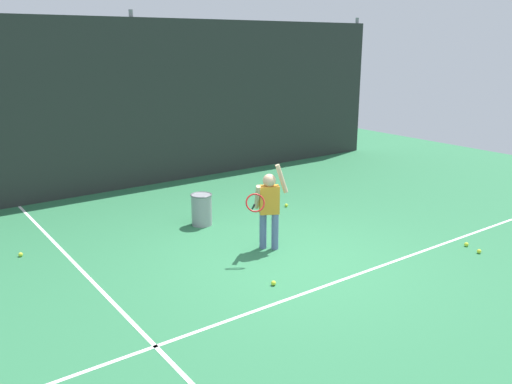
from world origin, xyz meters
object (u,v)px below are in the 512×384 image
at_px(tennis_ball_3, 274,283).
at_px(tennis_player, 269,205).
at_px(tennis_ball_4, 286,205).
at_px(tennis_ball_0, 466,244).
at_px(tennis_ball_2, 21,254).
at_px(ball_hopper, 202,209).
at_px(tennis_ball_1, 479,251).

bearing_deg(tennis_ball_3, tennis_player, 55.82).
relative_size(tennis_player, tennis_ball_4, 20.46).
xyz_separation_m(tennis_ball_3, tennis_ball_4, (2.33, 2.60, 0.00)).
distance_m(tennis_ball_0, tennis_ball_4, 3.45).
bearing_deg(tennis_ball_2, tennis_player, -31.18).
height_order(tennis_player, tennis_ball_3, tennis_player).
bearing_deg(tennis_ball_2, ball_hopper, -6.75).
distance_m(ball_hopper, tennis_ball_1, 4.60).
xyz_separation_m(ball_hopper, tennis_ball_1, (2.78, -3.66, -0.26)).
relative_size(tennis_ball_1, tennis_ball_3, 1.00).
distance_m(tennis_player, tennis_ball_3, 1.47).
height_order(tennis_ball_1, tennis_ball_4, same).
height_order(tennis_ball_0, tennis_ball_1, same).
xyz_separation_m(ball_hopper, tennis_ball_4, (1.87, -0.07, -0.26)).
height_order(tennis_ball_0, tennis_ball_3, same).
height_order(ball_hopper, tennis_ball_0, ball_hopper).
bearing_deg(tennis_player, tennis_ball_4, 71.82).
bearing_deg(tennis_ball_1, tennis_ball_0, 70.60).
xyz_separation_m(tennis_player, ball_hopper, (-0.26, 1.60, -0.44)).
height_order(tennis_ball_2, tennis_ball_3, same).
bearing_deg(tennis_ball_1, tennis_player, 140.73).
relative_size(tennis_ball_0, tennis_ball_3, 1.00).
relative_size(tennis_ball_1, tennis_ball_2, 1.00).
relative_size(ball_hopper, tennis_ball_3, 8.52).
bearing_deg(tennis_ball_4, ball_hopper, 177.72).
relative_size(tennis_player, tennis_ball_2, 20.46).
relative_size(ball_hopper, tennis_ball_1, 8.52).
relative_size(tennis_player, tennis_ball_1, 20.46).
height_order(tennis_ball_1, tennis_ball_3, same).
relative_size(tennis_player, ball_hopper, 2.40).
xyz_separation_m(tennis_player, tennis_ball_0, (2.61, -1.77, -0.69)).
bearing_deg(tennis_ball_1, tennis_ball_4, 104.18).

